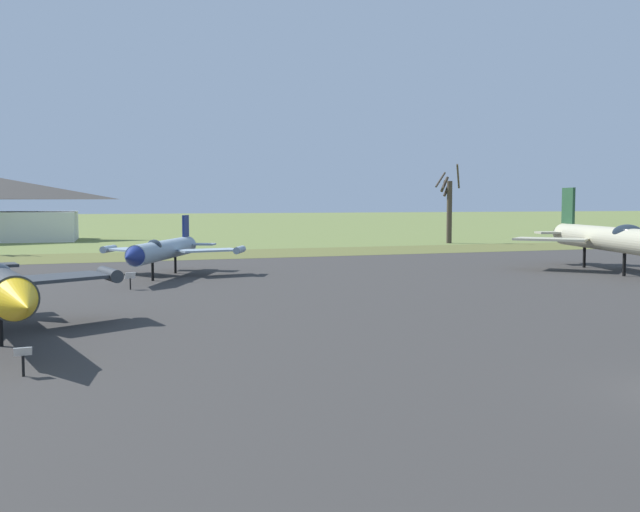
% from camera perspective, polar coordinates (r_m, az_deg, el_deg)
% --- Properties ---
extents(asphalt_apron, '(94.04, 61.47, 0.05)m').
position_cam_1_polar(asphalt_apron, '(36.26, 6.26, -3.76)').
color(asphalt_apron, '#383533').
rests_on(asphalt_apron, ground).
extents(grass_verge_strip, '(154.04, 12.00, 0.06)m').
position_cam_1_polar(grass_verge_strip, '(70.90, -7.05, 0.13)').
color(grass_verge_strip, brown).
rests_on(grass_verge_strip, ground).
extents(info_placard_front_left, '(0.51, 0.25, 0.91)m').
position_cam_1_polar(info_placard_front_left, '(22.94, -21.86, -7.34)').
color(info_placard_front_left, black).
rests_on(info_placard_front_left, ground).
extents(jet_fighter_front_right, '(9.66, 12.70, 4.05)m').
position_cam_1_polar(jet_fighter_front_right, '(49.88, -11.95, 0.48)').
color(jet_fighter_front_right, '#8EA3B2').
rests_on(jet_fighter_front_right, ground).
extents(info_placard_front_right, '(0.64, 0.34, 1.04)m').
position_cam_1_polar(info_placard_front_right, '(43.37, -14.38, -1.71)').
color(info_placard_front_right, black).
rests_on(info_placard_front_right, ground).
extents(jet_fighter_rear_left, '(11.85, 17.01, 6.13)m').
position_cam_1_polar(jet_fighter_rear_left, '(56.08, 21.13, 1.34)').
color(jet_fighter_rear_left, '#B7B293').
rests_on(jet_fighter_rear_left, ground).
extents(bare_tree_backdrop_extra, '(3.36, 3.37, 9.50)m').
position_cam_1_polar(bare_tree_backdrop_extra, '(91.09, 9.87, 3.84)').
color(bare_tree_backdrop_extra, '#42382D').
rests_on(bare_tree_backdrop_extra, ground).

